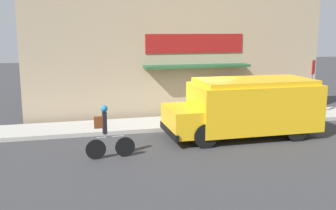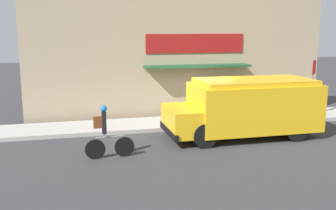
{
  "view_description": "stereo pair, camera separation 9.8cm",
  "coord_description": "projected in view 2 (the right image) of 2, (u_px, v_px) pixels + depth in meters",
  "views": [
    {
      "loc": [
        -4.94,
        -14.43,
        3.96
      ],
      "look_at": [
        -1.3,
        -0.2,
        1.1
      ],
      "focal_mm": 42.0,
      "sensor_mm": 36.0,
      "label": 1
    },
    {
      "loc": [
        -4.85,
        -14.45,
        3.96
      ],
      "look_at": [
        -1.3,
        -0.2,
        1.1
      ],
      "focal_mm": 42.0,
      "sensor_mm": 36.0,
      "label": 2
    }
  ],
  "objects": [
    {
      "name": "sidewalk",
      "position": [
        191.0,
        122.0,
        16.63
      ],
      "size": [
        28.0,
        2.04,
        0.16
      ],
      "color": "#ADAAA3",
      "rests_on": "ground_plane"
    },
    {
      "name": "cyclist",
      "position": [
        106.0,
        132.0,
        12.06
      ],
      "size": [
        1.54,
        0.21,
        1.69
      ],
      "rotation": [
        0.0,
        0.0,
        0.05
      ],
      "color": "black",
      "rests_on": "ground_plane"
    },
    {
      "name": "ground_plane",
      "position": [
        198.0,
        130.0,
        15.67
      ],
      "size": [
        70.0,
        70.0,
        0.0
      ],
      "primitive_type": "plane",
      "color": "#38383A"
    },
    {
      "name": "school_bus",
      "position": [
        247.0,
        107.0,
        14.46
      ],
      "size": [
        5.58,
        2.77,
        2.15
      ],
      "rotation": [
        0.0,
        0.0,
        -0.0
      ],
      "color": "yellow",
      "rests_on": "ground_plane"
    },
    {
      "name": "storefront",
      "position": [
        182.0,
        58.0,
        17.49
      ],
      "size": [
        13.65,
        0.98,
        5.35
      ],
      "color": "tan",
      "rests_on": "ground_plane"
    },
    {
      "name": "stop_sign_post",
      "position": [
        313.0,
        78.0,
        17.09
      ],
      "size": [
        0.45,
        0.45,
        2.51
      ],
      "color": "slate",
      "rests_on": "sidewalk"
    }
  ]
}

